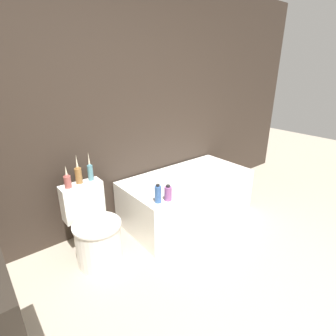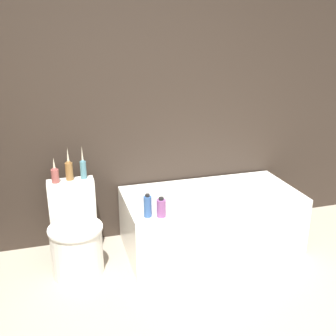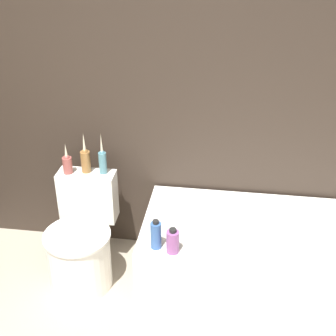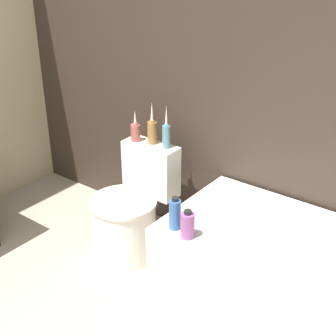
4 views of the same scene
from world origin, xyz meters
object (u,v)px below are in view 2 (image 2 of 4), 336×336
at_px(bathtub, 210,219).
at_px(shampoo_bottle_short, 161,208).
at_px(vase_gold, 55,174).
at_px(vase_bronze, 83,168).
at_px(shampoo_bottle_tall, 148,206).
at_px(toilet, 76,238).
at_px(vase_silver, 69,169).

relative_size(bathtub, shampoo_bottle_short, 9.65).
distance_m(vase_gold, shampoo_bottle_short, 0.92).
distance_m(bathtub, vase_gold, 1.41).
bearing_deg(vase_bronze, vase_gold, -172.01).
relative_size(vase_gold, shampoo_bottle_tall, 1.14).
xyz_separation_m(bathtub, vase_gold, (-1.30, 0.17, 0.51)).
relative_size(toilet, vase_silver, 2.48).
bearing_deg(shampoo_bottle_tall, bathtub, 23.85).
xyz_separation_m(vase_silver, vase_bronze, (0.11, -0.00, -0.00)).
xyz_separation_m(toilet, vase_bronze, (0.11, 0.24, 0.51)).
bearing_deg(shampoo_bottle_tall, vase_silver, 137.98).
bearing_deg(bathtub, vase_bronze, 169.21).
bearing_deg(vase_silver, bathtub, -9.78).
bearing_deg(vase_silver, shampoo_bottle_short, -38.77).
bearing_deg(bathtub, vase_silver, 170.22).
bearing_deg(bathtub, shampoo_bottle_short, -150.20).
bearing_deg(vase_bronze, vase_silver, 179.90).
height_order(bathtub, vase_gold, vase_gold).
height_order(bathtub, shampoo_bottle_tall, shampoo_bottle_tall).
xyz_separation_m(vase_bronze, shampoo_bottle_short, (0.53, -0.52, -0.20)).
bearing_deg(vase_gold, toilet, -60.69).
height_order(vase_silver, vase_bronze, vase_bronze).
relative_size(toilet, shampoo_bottle_short, 4.38).
bearing_deg(shampoo_bottle_short, toilet, 156.44).
relative_size(vase_gold, vase_silver, 0.76).
distance_m(toilet, vase_silver, 0.56).
xyz_separation_m(toilet, shampoo_bottle_tall, (0.54, -0.25, 0.32)).
relative_size(toilet, vase_gold, 3.26).
relative_size(toilet, vase_bronze, 2.46).
height_order(bathtub, vase_bronze, vase_bronze).
xyz_separation_m(bathtub, shampoo_bottle_tall, (-0.65, -0.29, 0.34)).
bearing_deg(toilet, shampoo_bottle_short, -23.56).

